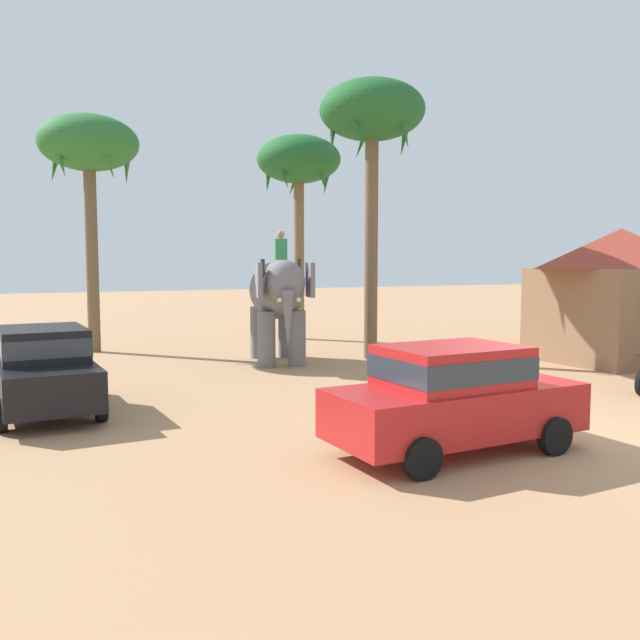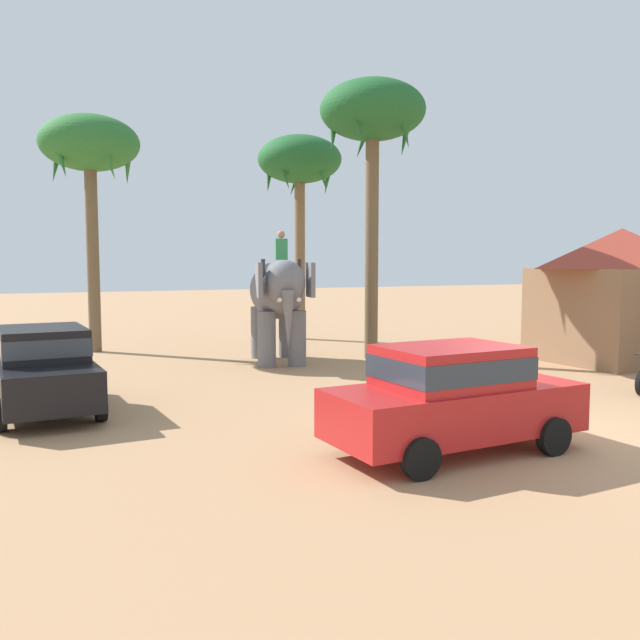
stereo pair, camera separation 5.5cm
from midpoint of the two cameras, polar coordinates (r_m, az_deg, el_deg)
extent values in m
plane|color=tan|center=(12.35, 18.37, -9.32)|extent=(120.00, 120.00, 0.00)
cube|color=red|center=(10.77, 11.61, -7.55)|extent=(4.18, 1.90, 0.76)
cube|color=red|center=(10.58, 11.25, -3.91)|extent=(2.17, 1.66, 0.64)
cube|color=#2D3842|center=(10.58, 11.25, -3.91)|extent=(2.19, 1.68, 0.35)
cylinder|color=black|center=(12.29, 13.69, -7.84)|extent=(0.61, 0.21, 0.60)
cylinder|color=black|center=(11.11, 19.56, -9.37)|extent=(0.61, 0.21, 0.60)
cylinder|color=black|center=(10.82, 3.37, -9.46)|extent=(0.61, 0.21, 0.60)
cylinder|color=black|center=(9.46, 8.79, -11.66)|extent=(0.61, 0.21, 0.60)
cube|color=black|center=(14.35, -22.46, -4.68)|extent=(1.92, 4.18, 0.76)
cube|color=black|center=(14.35, -22.59, -1.86)|extent=(1.67, 2.18, 0.64)
cube|color=#2D3842|center=(14.35, -22.59, -1.86)|extent=(1.69, 2.20, 0.35)
cylinder|color=black|center=(13.28, -18.20, -6.98)|extent=(0.21, 0.61, 0.60)
cylinder|color=black|center=(13.12, -25.59, -7.37)|extent=(0.21, 0.61, 0.60)
cylinder|color=black|center=(15.75, -19.77, -5.16)|extent=(0.21, 0.61, 0.60)
ellipsoid|color=slate|center=(19.86, -3.62, 2.57)|extent=(2.26, 3.38, 1.70)
cylinder|color=slate|center=(19.12, -1.89, -1.59)|extent=(0.52, 0.52, 1.60)
cylinder|color=slate|center=(18.99, -4.51, -1.65)|extent=(0.52, 0.52, 1.60)
cylinder|color=slate|center=(20.94, -2.77, -1.01)|extent=(0.52, 0.52, 1.60)
cylinder|color=slate|center=(20.83, -5.16, -1.06)|extent=(0.52, 0.52, 1.60)
ellipsoid|color=slate|center=(18.24, -2.89, 3.28)|extent=(1.30, 1.22, 1.20)
cube|color=slate|center=(18.46, -0.73, 3.47)|extent=(0.30, 0.81, 0.96)
cube|color=slate|center=(18.24, -5.18, 3.43)|extent=(0.30, 0.81, 0.96)
cone|color=slate|center=(17.86, -2.65, 0.03)|extent=(0.43, 0.43, 1.60)
cone|color=beige|center=(17.91, -1.86, 1.65)|extent=(0.24, 0.58, 0.21)
cone|color=beige|center=(17.83, -3.51, 1.63)|extent=(0.24, 0.58, 0.21)
cube|color=#338C4C|center=(19.00, -3.27, 6.07)|extent=(0.39, 0.31, 0.60)
sphere|color=#A87A56|center=(19.01, -3.28, 7.34)|extent=(0.22, 0.22, 0.22)
cylinder|color=#333338|center=(19.08, -1.71, 4.42)|extent=(0.12, 0.12, 0.55)
cylinder|color=#333338|center=(18.93, -4.82, 4.40)|extent=(0.12, 0.12, 0.55)
cylinder|color=brown|center=(23.26, -18.85, 5.56)|extent=(0.40, 0.40, 6.65)
ellipsoid|color=#286B2D|center=(23.58, -19.10, 14.16)|extent=(3.20, 3.20, 1.80)
cone|color=#286B2D|center=(23.66, -16.10, 12.98)|extent=(0.40, 0.92, 1.64)
cone|color=#286B2D|center=(24.67, -18.46, 12.59)|extent=(0.91, 0.57, 1.67)
cone|color=#286B2D|center=(24.12, -21.59, 12.67)|extent=(0.73, 0.83, 1.69)
cone|color=#286B2D|center=(22.72, -21.38, 13.17)|extent=(0.73, 0.83, 1.69)
cone|color=#286B2D|center=(22.42, -17.79, 13.39)|extent=(0.91, 0.57, 1.67)
cylinder|color=brown|center=(25.73, -1.68, 5.79)|extent=(0.40, 0.40, 6.69)
ellipsoid|color=#1E5B28|center=(26.02, -1.70, 13.62)|extent=(3.20, 3.20, 1.80)
cone|color=#1E5B28|center=(26.44, 0.75, 12.39)|extent=(0.40, 0.92, 1.64)
cone|color=#1E5B28|center=(27.14, -1.93, 12.20)|extent=(0.91, 0.57, 1.67)
cone|color=#1E5B28|center=(26.24, -4.31, 12.43)|extent=(0.73, 0.83, 1.69)
cone|color=#1E5B28|center=(24.94, -3.14, 12.83)|extent=(0.73, 0.83, 1.69)
cone|color=#1E5B28|center=(25.07, 0.16, 12.79)|extent=(0.91, 0.57, 1.67)
cylinder|color=brown|center=(20.58, 4.54, 6.91)|extent=(0.41, 0.41, 7.36)
ellipsoid|color=#1E5B28|center=(21.07, 4.62, 17.52)|extent=(3.20, 3.20, 1.80)
cone|color=#1E5B28|center=(21.57, 7.49, 15.84)|extent=(0.40, 0.92, 1.64)
cone|color=#1E5B28|center=(22.12, 3.97, 15.60)|extent=(0.91, 0.57, 1.67)
cone|color=#1E5B28|center=(21.14, 1.24, 16.11)|extent=(0.73, 0.83, 1.69)
cone|color=#1E5B28|center=(19.90, 3.10, 16.80)|extent=(0.73, 0.83, 1.69)
cone|color=#1E5B28|center=(20.19, 7.22, 16.60)|extent=(0.91, 0.57, 1.67)
cube|color=#8C6647|center=(22.10, 24.34, 0.42)|extent=(4.53, 3.76, 2.80)
pyramid|color=#9E3828|center=(22.04, 24.53, 5.61)|extent=(5.15, 4.38, 1.20)
cylinder|color=#4C4C51|center=(22.39, 19.44, 0.12)|extent=(0.10, 0.10, 2.40)
cube|color=yellow|center=(22.35, 19.49, 1.79)|extent=(1.00, 0.08, 0.90)
camera|label=1|loc=(0.03, -89.90, 0.01)|focal=37.30mm
camera|label=2|loc=(0.03, 90.10, -0.01)|focal=37.30mm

